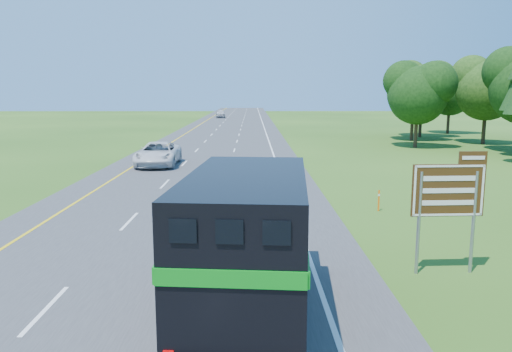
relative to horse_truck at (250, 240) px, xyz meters
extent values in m
cube|color=#38383A|center=(-3.49, 39.45, -2.03)|extent=(15.00, 260.00, 0.04)
cube|color=yellow|center=(-8.99, 39.45, -2.00)|extent=(0.15, 260.00, 0.01)
cube|color=white|center=(2.01, 39.45, -2.00)|extent=(0.15, 260.00, 0.01)
cylinder|color=black|center=(-0.81, 3.51, -1.43)|extent=(0.47, 1.19, 1.16)
cylinder|color=black|center=(1.39, 3.32, -1.43)|extent=(0.47, 1.19, 1.16)
cylinder|color=black|center=(-1.24, -1.53, -1.43)|extent=(0.47, 1.19, 1.16)
cylinder|color=black|center=(0.96, -1.72, -1.43)|extent=(0.47, 1.19, 1.16)
cylinder|color=black|center=(-1.35, -2.79, -1.43)|extent=(0.47, 1.19, 1.16)
cube|color=black|center=(0.00, 0.06, -1.30)|extent=(3.23, 8.61, 0.29)
cube|color=black|center=(0.28, 3.31, -0.15)|extent=(2.73, 2.11, 2.00)
cube|color=black|center=(0.36, 4.28, 0.37)|extent=(2.31, 0.26, 0.63)
cube|color=black|center=(-0.06, -0.68, 0.30)|extent=(3.14, 6.31, 2.90)
cube|color=#078214|center=(-0.32, -3.74, 0.44)|extent=(2.63, 0.26, 0.32)
cube|color=#078214|center=(-1.39, -0.57, 0.44)|extent=(0.56, 6.09, 0.32)
cube|color=#078214|center=(1.28, -0.79, 0.44)|extent=(0.56, 6.09, 0.32)
cube|color=black|center=(-1.10, -3.68, 1.27)|extent=(0.48, 0.08, 0.42)
cube|color=black|center=(-0.32, -3.74, 1.27)|extent=(0.48, 0.08, 0.42)
cube|color=black|center=(0.47, -3.81, 1.27)|extent=(0.48, 0.08, 0.42)
imported|color=silver|center=(-7.17, 26.37, -1.11)|extent=(3.08, 6.48, 1.79)
imported|color=#B1B2B8|center=(-6.91, 98.95, -1.15)|extent=(2.45, 5.20, 1.72)
cylinder|color=gray|center=(5.21, 3.09, -0.42)|extent=(0.11, 0.11, 3.25)
cylinder|color=gray|center=(6.94, 3.17, -0.42)|extent=(0.11, 0.11, 3.25)
cube|color=#42250E|center=(6.08, 3.13, 0.61)|extent=(2.27, 0.17, 1.62)
cube|color=#42250E|center=(6.78, 3.16, 1.61)|extent=(0.87, 0.10, 0.39)
cube|color=white|center=(6.08, 3.09, 0.61)|extent=(2.16, 0.11, 1.56)
cube|color=#FF630D|center=(6.12, 11.42, -1.54)|extent=(0.07, 0.04, 1.02)
cube|color=white|center=(6.12, 11.42, -1.26)|extent=(0.08, 0.05, 0.11)
camera|label=1|loc=(0.06, -11.81, 3.58)|focal=35.00mm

